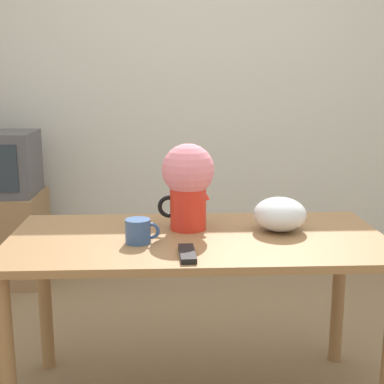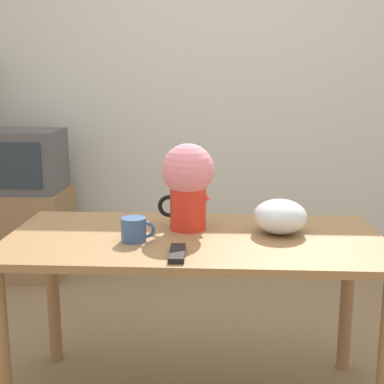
{
  "view_description": "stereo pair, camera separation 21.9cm",
  "coord_description": "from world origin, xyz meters",
  "views": [
    {
      "loc": [
        -0.22,
        -2.04,
        1.35
      ],
      "look_at": [
        -0.12,
        0.1,
        0.88
      ],
      "focal_mm": 50.0,
      "sensor_mm": 36.0,
      "label": 1
    },
    {
      "loc": [
        -0.0,
        -2.04,
        1.35
      ],
      "look_at": [
        -0.12,
        0.1,
        0.88
      ],
      "focal_mm": 50.0,
      "sensor_mm": 36.0,
      "label": 2
    }
  ],
  "objects": [
    {
      "name": "wall_back",
      "position": [
        0.0,
        1.89,
        1.3
      ],
      "size": [
        8.0,
        0.05,
        2.6
      ],
      "color": "silver",
      "rests_on": "ground_plane"
    },
    {
      "name": "table",
      "position": [
        -0.1,
        -0.01,
        0.63
      ],
      "size": [
        1.49,
        0.72,
        0.73
      ],
      "color": "olive",
      "rests_on": "ground_plane"
    },
    {
      "name": "flower_vase",
      "position": [
        -0.14,
        0.1,
        0.93
      ],
      "size": [
        0.23,
        0.21,
        0.36
      ],
      "color": "red",
      "rests_on": "table"
    },
    {
      "name": "coffee_mug",
      "position": [
        -0.33,
        -0.08,
        0.77
      ],
      "size": [
        0.13,
        0.1,
        0.09
      ],
      "color": "#385689",
      "rests_on": "table"
    },
    {
      "name": "white_bowl",
      "position": [
        0.24,
        0.06,
        0.8
      ],
      "size": [
        0.22,
        0.22,
        0.14
      ],
      "color": "silver",
      "rests_on": "table"
    },
    {
      "name": "remote_control",
      "position": [
        -0.15,
        -0.25,
        0.74
      ],
      "size": [
        0.06,
        0.18,
        0.02
      ],
      "color": "black",
      "rests_on": "table"
    },
    {
      "name": "tv_stand",
      "position": [
        -1.34,
        1.44,
        0.29
      ],
      "size": [
        0.56,
        0.51,
        0.59
      ],
      "color": "#8E6B47",
      "rests_on": "ground_plane"
    }
  ]
}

